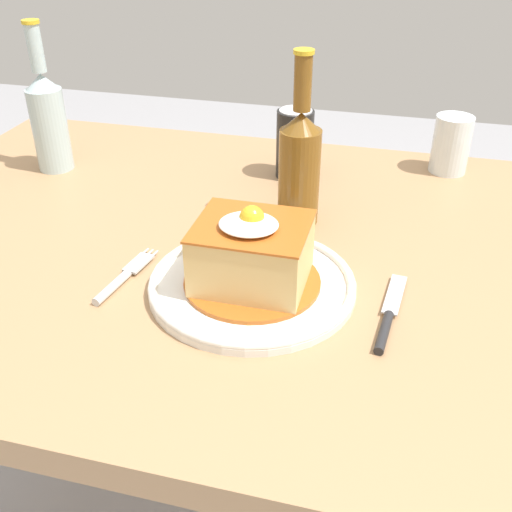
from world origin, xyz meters
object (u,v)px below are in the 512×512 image
Objects in this scene: soda_can at (295,144)px; main_plate at (252,284)px; knife at (387,321)px; drinking_glass at (450,148)px; fork at (121,279)px; beer_bottle_clear at (48,117)px; beer_bottle_amber at (300,162)px.

main_plate is at bearing -86.92° from soda_can.
knife is (0.18, -0.03, -0.00)m from main_plate.
drinking_glass reaches higher than main_plate.
main_plate is 0.53m from drinking_glass.
drinking_glass is at bearing 49.16° from fork.
knife is at bearing -27.12° from beer_bottle_clear.
knife is 0.72m from beer_bottle_clear.
drinking_glass is (0.43, 0.50, 0.04)m from fork.
drinking_glass is (0.07, 0.50, 0.04)m from knife.
beer_bottle_clear reaches higher than fork.
main_plate is at bearing -118.53° from drinking_glass.
soda_can is 1.18× the size of drinking_glass.
drinking_glass is at bearing 18.69° from soda_can.
soda_can is (0.15, 0.40, 0.06)m from fork.
main_plate is 0.38m from soda_can.
beer_bottle_amber is 0.35m from drinking_glass.
main_plate is 2.61× the size of drinking_glass.
knife is at bearing -56.19° from beer_bottle_amber.
main_plate is 1.93× the size of fork.
beer_bottle_amber is (0.48, -0.09, 0.00)m from beer_bottle_clear.
beer_bottle_amber is at bearing 50.24° from fork.
soda_can is 0.47× the size of beer_bottle_amber.
main_plate is 2.21× the size of soda_can.
soda_can is 0.18m from beer_bottle_amber.
beer_bottle_clear is at bearing 169.35° from beer_bottle_amber.
beer_bottle_clear is at bearing 147.29° from main_plate.
soda_can reaches higher than main_plate.
main_plate is 1.65× the size of knife.
drinking_glass reaches higher than knife.
beer_bottle_clear is 1.00× the size of beer_bottle_amber.
fork is at bearing -48.78° from beer_bottle_clear.
beer_bottle_clear and beer_bottle_amber have the same top height.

